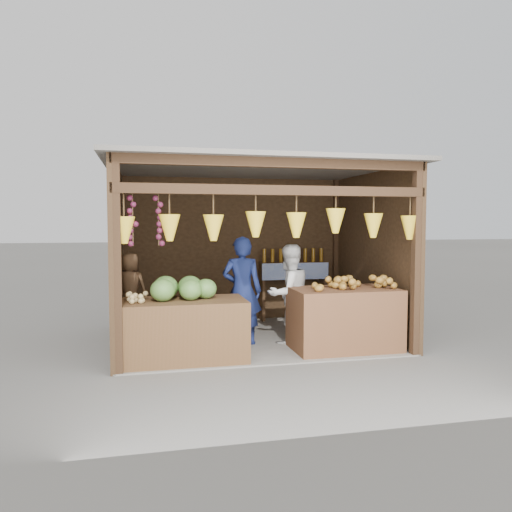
{
  "coord_description": "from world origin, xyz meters",
  "views": [
    {
      "loc": [
        -1.63,
        -7.46,
        1.8
      ],
      "look_at": [
        0.03,
        -0.1,
        1.29
      ],
      "focal_mm": 35.0,
      "sensor_mm": 36.0,
      "label": 1
    }
  ],
  "objects_px": {
    "man_standing": "(242,291)",
    "counter_left": "(183,331)",
    "counter_right": "(344,319)",
    "vendor_seated": "(130,288)",
    "woman_standing": "(289,294)"
  },
  "relations": [
    {
      "from": "man_standing",
      "to": "counter_left",
      "type": "bearing_deg",
      "value": 55.58
    },
    {
      "from": "counter_right",
      "to": "counter_left",
      "type": "bearing_deg",
      "value": -178.46
    },
    {
      "from": "counter_left",
      "to": "counter_right",
      "type": "distance_m",
      "value": 2.25
    },
    {
      "from": "vendor_seated",
      "to": "counter_right",
      "type": "bearing_deg",
      "value": -175.58
    },
    {
      "from": "counter_left",
      "to": "woman_standing",
      "type": "relative_size",
      "value": 1.09
    },
    {
      "from": "woman_standing",
      "to": "counter_left",
      "type": "bearing_deg",
      "value": 0.88
    },
    {
      "from": "counter_left",
      "to": "man_standing",
      "type": "height_order",
      "value": "man_standing"
    },
    {
      "from": "counter_left",
      "to": "woman_standing",
      "type": "distance_m",
      "value": 1.75
    },
    {
      "from": "vendor_seated",
      "to": "man_standing",
      "type": "bearing_deg",
      "value": -170.56
    },
    {
      "from": "counter_right",
      "to": "woman_standing",
      "type": "xyz_separation_m",
      "value": [
        -0.65,
        0.56,
        0.3
      ]
    },
    {
      "from": "counter_right",
      "to": "vendor_seated",
      "type": "relative_size",
      "value": 1.41
    },
    {
      "from": "counter_left",
      "to": "vendor_seated",
      "type": "distance_m",
      "value": 1.39
    },
    {
      "from": "man_standing",
      "to": "woman_standing",
      "type": "xyz_separation_m",
      "value": [
        0.69,
        -0.08,
        -0.06
      ]
    },
    {
      "from": "man_standing",
      "to": "vendor_seated",
      "type": "bearing_deg",
      "value": 3.08
    },
    {
      "from": "counter_right",
      "to": "man_standing",
      "type": "height_order",
      "value": "man_standing"
    }
  ]
}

